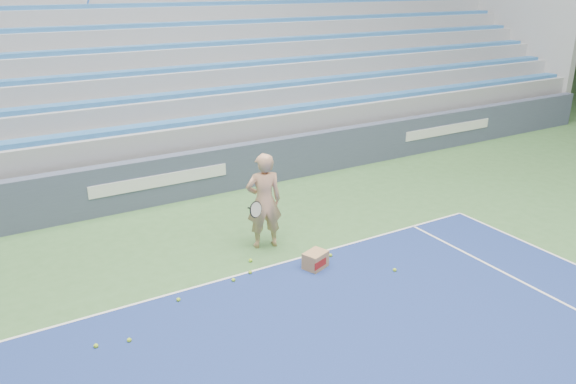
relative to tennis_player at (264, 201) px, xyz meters
name	(u,v)px	position (x,y,z in m)	size (l,w,h in m)	color
sponsor_barrier	(159,181)	(-1.00, 3.20, -0.39)	(30.00, 0.32, 1.10)	#404961
bleachers	(92,68)	(-1.00, 8.92, 1.42)	(31.00, 9.15, 7.30)	#919399
tennis_player	(264,201)	(0.00, 0.00, 0.00)	(0.99, 0.92, 1.88)	tan
ball_box	(315,260)	(0.36, -1.25, -0.78)	(0.50, 0.44, 0.31)	#AD8153
tennis_ball_0	(233,280)	(-1.12, -0.94, -0.91)	(0.07, 0.07, 0.07)	#A4D72C
tennis_ball_1	(251,260)	(-0.54, -0.45, -0.91)	(0.07, 0.07, 0.07)	#A4D72C
tennis_ball_2	(330,255)	(0.84, -1.03, -0.91)	(0.07, 0.07, 0.07)	#A4D72C
tennis_ball_3	(178,300)	(-2.15, -1.06, -0.91)	(0.07, 0.07, 0.07)	#A4D72C
tennis_ball_4	(395,270)	(1.49, -2.08, -0.91)	(0.07, 0.07, 0.07)	#A4D72C
tennis_ball_5	(129,340)	(-3.14, -1.73, -0.91)	(0.07, 0.07, 0.07)	#A4D72C
tennis_ball_6	(250,272)	(-0.75, -0.85, -0.91)	(0.07, 0.07, 0.07)	#A4D72C
tennis_ball_7	(96,346)	(-3.58, -1.63, -0.91)	(0.07, 0.07, 0.07)	#A4D72C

